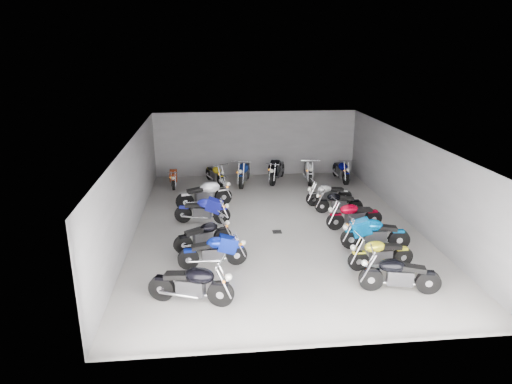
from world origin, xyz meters
The scene contains 23 objects.
ground centered at (0.00, 0.00, 0.00)m, with size 14.00×14.00×0.00m, color gray.
wall_back centered at (0.00, 7.00, 1.60)m, with size 10.00×0.10×3.20m, color gray.
wall_left centered at (-5.00, 0.00, 1.60)m, with size 0.10×14.00×3.20m, color gray.
wall_right centered at (5.00, 0.00, 1.60)m, with size 0.10×14.00×3.20m, color gray.
ceiling centered at (0.00, 0.00, 3.22)m, with size 10.00×14.00×0.04m, color black.
drain_grate centered at (0.00, -0.50, 0.01)m, with size 0.32×0.32×0.01m, color black.
motorcycle_left_a centered at (-2.84, -4.89, 0.54)m, with size 2.21×0.77×0.99m.
motorcycle_left_b centered at (-2.26, -2.92, 0.50)m, with size 2.07×0.46×0.91m.
motorcycle_left_c centered at (-2.56, -1.62, 0.48)m, with size 1.87×0.89×0.87m.
motorcycle_left_e centered at (-2.61, 0.62, 0.50)m, with size 2.08×0.56×0.92m.
motorcycle_left_f centered at (-2.54, 2.32, 0.56)m, with size 2.27×0.84×1.03m.
motorcycle_right_a centered at (2.63, -4.87, 0.52)m, with size 2.13×0.63×0.94m.
motorcycle_right_b centered at (2.61, -3.52, 0.48)m, with size 2.02×0.44×0.89m.
motorcycle_right_c centered at (2.91, -2.20, 0.53)m, with size 2.22×0.53×0.98m.
motorcycle_right_d centered at (2.78, -0.44, 0.50)m, with size 2.10×0.47×0.92m.
motorcycle_right_e centered at (2.65, 1.13, 0.45)m, with size 1.87×0.47×0.82m.
motorcycle_right_f centered at (2.52, 2.13, 0.47)m, with size 1.97×0.44×0.86m.
motorcycle_back_a centered at (-4.00, 5.39, 0.44)m, with size 0.37×1.85×0.81m.
motorcycle_back_b centered at (-2.09, 5.67, 0.47)m, with size 0.88×1.84×0.86m.
motorcycle_back_c centered at (-0.72, 5.44, 0.57)m, with size 0.73×2.34×1.04m.
motorcycle_back_d centered at (0.89, 5.71, 0.56)m, with size 1.04×2.22×1.03m.
motorcycle_back_e centered at (2.41, 5.54, 0.54)m, with size 0.53×2.26×0.99m.
motorcycle_back_f centered at (4.00, 5.50, 0.52)m, with size 0.45×2.15×0.95m.
Camera 1 is at (-2.24, -15.27, 6.35)m, focal length 32.00 mm.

